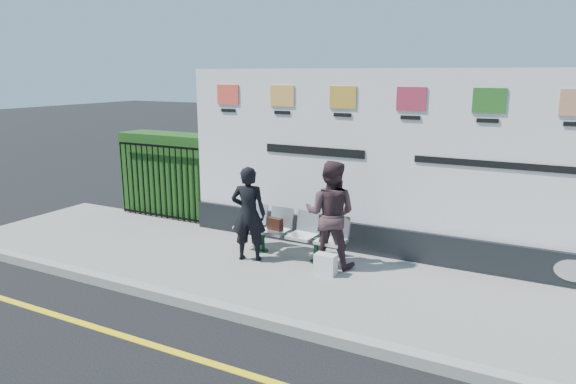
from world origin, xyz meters
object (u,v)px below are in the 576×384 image
at_px(woman_left, 249,214).
at_px(billboard, 408,179).
at_px(bench, 288,244).
at_px(woman_right, 330,214).

bearing_deg(woman_left, billboard, -169.55).
height_order(billboard, bench, billboard).
height_order(woman_left, woman_right, woman_right).
height_order(billboard, woman_right, billboard).
relative_size(billboard, bench, 4.12).
bearing_deg(billboard, bench, -154.13).
relative_size(woman_left, woman_right, 0.92).
bearing_deg(bench, woman_right, -0.83).
xyz_separation_m(woman_left, woman_right, (1.25, 0.35, 0.07)).
height_order(bench, woman_left, woman_left).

